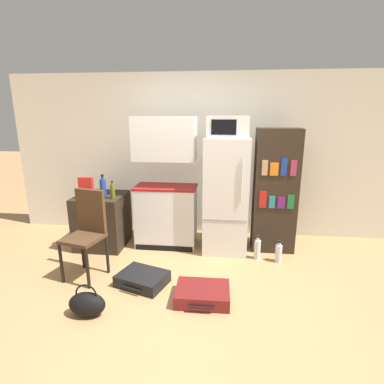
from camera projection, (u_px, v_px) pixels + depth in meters
ground_plane at (180, 300)px, 3.13m from camera, size 24.00×24.00×0.00m
wall_back at (211, 156)px, 4.72m from camera, size 6.40×0.10×2.51m
side_table at (102, 220)px, 4.39m from camera, size 0.67×0.68×0.77m
kitchen_hutch at (166, 189)px, 4.28m from camera, size 0.88×0.47×1.86m
refrigerator at (226, 196)px, 4.15m from camera, size 0.60×0.60×1.60m
microwave at (228, 127)px, 3.91m from camera, size 0.54×0.37×0.28m
bookshelf at (275, 191)px, 4.16m from camera, size 0.58×0.38×1.72m
bottle_olive_oil at (113, 191)px, 4.09m from camera, size 0.06×0.06×0.25m
bottle_blue_soda at (103, 187)px, 4.19m from camera, size 0.08×0.08×0.32m
bottle_amber_beer at (90, 188)px, 4.33m from camera, size 0.08×0.08×0.21m
cereal_box at (86, 188)px, 4.06m from camera, size 0.19×0.07×0.30m
chair at (87, 226)px, 3.52m from camera, size 0.48×0.48×1.04m
suitcase_large_flat at (203, 294)px, 3.13m from camera, size 0.57×0.46×0.14m
suitcase_small_flat at (143, 279)px, 3.42m from camera, size 0.63×0.55×0.14m
handbag at (87, 304)px, 2.87m from camera, size 0.36×0.20×0.33m
water_bottle_front at (257, 249)px, 4.01m from camera, size 0.08×0.08×0.34m
water_bottle_middle at (279, 253)px, 3.93m from camera, size 0.09×0.09×0.30m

